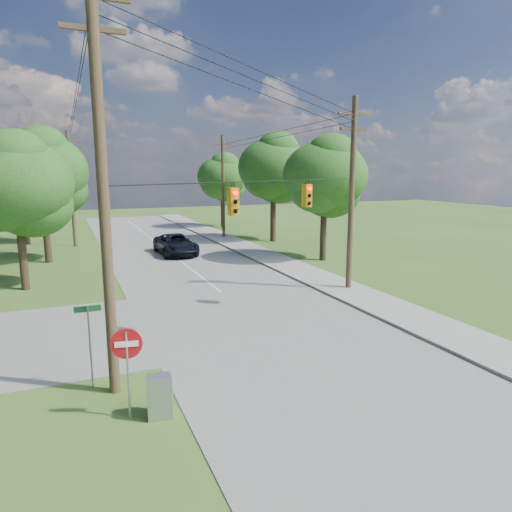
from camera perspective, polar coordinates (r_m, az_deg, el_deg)
name	(u,v)px	position (r m, az deg, el deg)	size (l,w,h in m)	color
ground	(259,372)	(15.76, 0.40, -14.24)	(140.00, 140.00, 0.00)	#325B1E
main_road	(257,319)	(20.76, 0.07, -7.94)	(10.00, 100.00, 0.03)	gray
sidewalk_east	(378,302)	(24.03, 15.04, -5.61)	(2.60, 100.00, 0.12)	gray
pole_sw	(103,185)	(13.59, -18.62, 8.40)	(2.00, 0.32, 12.00)	brown
pole_ne	(352,192)	(25.67, 11.88, 7.82)	(2.00, 0.32, 10.50)	brown
pole_north_e	(223,186)	(45.55, -4.14, 8.72)	(2.00, 0.32, 10.00)	brown
pole_north_w	(71,188)	(43.18, -22.07, 7.87)	(2.00, 0.32, 10.00)	brown
power_lines	(201,123)	(25.82, -6.85, 16.17)	(13.93, 29.62, 4.93)	black
traffic_signals	(274,198)	(19.41, 2.25, 7.28)	(4.91, 3.27, 1.05)	orange
tree_w_near	(16,184)	(28.26, -27.82, 7.99)	(6.00, 6.00, 8.40)	#3F2F1F
tree_w_mid	(41,171)	(36.18, -25.25, 9.56)	(6.40, 6.40, 9.22)	#3F2F1F
tree_w_far	(22,175)	(46.27, -27.24, 9.00)	(6.00, 6.00, 8.73)	#3F2F1F
tree_e_near	(325,176)	(34.06, 8.59, 9.88)	(6.20, 6.20, 8.81)	#3F2F1F
tree_e_mid	(273,168)	(43.13, 2.19, 10.99)	(6.60, 6.60, 9.64)	#3F2F1F
tree_e_far	(222,177)	(53.94, -4.24, 9.85)	(5.80, 5.80, 8.32)	#3F2F1F
car_main_north	(176,244)	(36.96, -9.98, 1.45)	(2.66, 5.78, 1.61)	black
control_cabinet	(160,397)	(13.19, -11.96, -16.81)	(0.66, 0.48, 1.20)	#939598
do_not_enter_sign	(127,354)	(12.84, -15.83, -11.68)	(0.84, 0.20, 2.54)	#939598
street_name_sign	(89,336)	(14.99, -20.10, -9.32)	(0.79, 0.06, 2.63)	#939598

